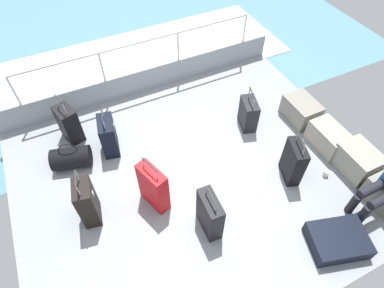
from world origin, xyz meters
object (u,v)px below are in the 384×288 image
object	(u,v)px
suitcase_4	(109,136)
suitcase_6	(153,187)
suitcase_2	(210,214)
cargo_crate_1	(328,138)
cargo_crate_0	(301,110)
paper_cup	(326,173)
suitcase_5	(338,240)
suitcase_7	(293,162)
suitcase_3	(87,202)
suitcase_1	(69,124)
duffel_bag	(71,158)
cargo_crate_2	(357,161)
suitcase_0	(248,114)

from	to	relation	value
suitcase_4	suitcase_6	size ratio (longest dim) A/B	0.91
suitcase_6	suitcase_2	bearing A→B (deg)	37.23
cargo_crate_1	suitcase_4	size ratio (longest dim) A/B	0.82
cargo_crate_0	paper_cup	distance (m)	1.22
suitcase_5	suitcase_7	distance (m)	1.16
suitcase_3	suitcase_6	bearing A→B (deg)	79.36
suitcase_2	suitcase_4	bearing A→B (deg)	-157.42
cargo_crate_1	suitcase_5	world-z (taller)	cargo_crate_1
suitcase_1	duffel_bag	size ratio (longest dim) A/B	1.33
cargo_crate_0	suitcase_7	xyz separation A→B (m)	(0.90, -0.89, 0.14)
cargo_crate_2	suitcase_0	world-z (taller)	suitcase_0
cargo_crate_1	cargo_crate_2	xyz separation A→B (m)	(0.55, 0.06, 0.02)
suitcase_0	suitcase_1	size ratio (longest dim) A/B	0.86
suitcase_0	suitcase_2	world-z (taller)	suitcase_2
suitcase_0	cargo_crate_1	bearing A→B (deg)	43.35
suitcase_0	suitcase_1	distance (m)	2.89
suitcase_7	duffel_bag	bearing A→B (deg)	-119.19
duffel_bag	suitcase_6	bearing A→B (deg)	37.92
suitcase_2	suitcase_7	xyz separation A→B (m)	(-0.21, 1.46, 0.01)
suitcase_7	paper_cup	xyz separation A→B (m)	(0.24, 0.49, -0.28)
suitcase_1	suitcase_7	size ratio (longest dim) A/B	1.06
cargo_crate_1	suitcase_2	bearing A→B (deg)	-79.64
cargo_crate_1	duffel_bag	size ratio (longest dim) A/B	1.03
suitcase_6	suitcase_5	bearing A→B (deg)	49.41
cargo_crate_0	suitcase_7	world-z (taller)	suitcase_7
suitcase_5	paper_cup	bearing A→B (deg)	145.95
suitcase_3	suitcase_7	size ratio (longest dim) A/B	1.17
suitcase_5	suitcase_7	size ratio (longest dim) A/B	1.04
cargo_crate_2	suitcase_4	bearing A→B (deg)	-121.97
suitcase_4	suitcase_3	bearing A→B (deg)	-28.90
cargo_crate_2	cargo_crate_0	bearing A→B (deg)	-177.31
cargo_crate_0	paper_cup	world-z (taller)	cargo_crate_0
suitcase_3	paper_cup	bearing A→B (deg)	75.51
suitcase_3	suitcase_0	bearing A→B (deg)	101.24
cargo_crate_0	duffel_bag	xyz separation A→B (m)	(-0.69, -3.73, -0.02)
suitcase_2	suitcase_1	bearing A→B (deg)	-151.94
cargo_crate_1	suitcase_2	distance (m)	2.38
cargo_crate_2	cargo_crate_1	bearing A→B (deg)	-173.49
suitcase_3	paper_cup	size ratio (longest dim) A/B	9.23
suitcase_5	duffel_bag	world-z (taller)	duffel_bag
suitcase_0	suitcase_3	distance (m)	2.85
suitcase_7	suitcase_4	bearing A→B (deg)	-126.45
cargo_crate_0	suitcase_1	size ratio (longest dim) A/B	0.76
suitcase_4	paper_cup	distance (m)	3.32
suitcase_7	cargo_crate_0	bearing A→B (deg)	135.55
suitcase_2	suitcase_7	distance (m)	1.47
suitcase_1	suitcase_5	xyz separation A→B (m)	(3.29, 2.61, -0.21)
cargo_crate_2	suitcase_1	distance (m)	4.43
cargo_crate_0	cargo_crate_1	size ratio (longest dim) A/B	0.97
cargo_crate_1	suitcase_7	distance (m)	0.92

